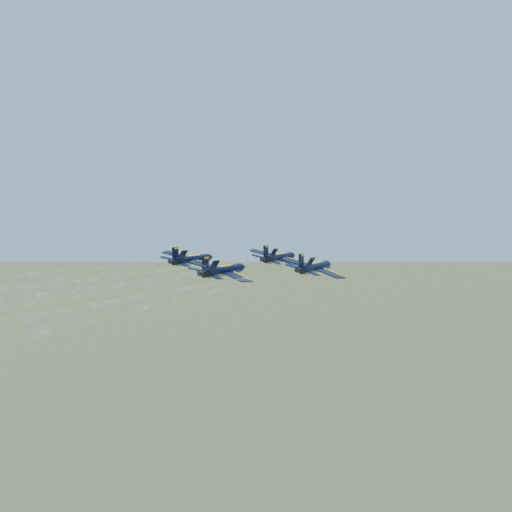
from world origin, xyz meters
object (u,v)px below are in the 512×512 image
(jet_lead, at_px, (279,257))
(jet_left, at_px, (193,259))
(jet_slot, at_px, (224,270))
(jet_right, at_px, (315,267))

(jet_lead, distance_m, jet_left, 16.28)
(jet_left, height_order, jet_slot, same)
(jet_lead, distance_m, jet_slot, 20.78)
(jet_right, distance_m, jet_slot, 15.37)
(jet_lead, bearing_deg, jet_slot, -90.37)
(jet_lead, xyz_separation_m, jet_slot, (-3.15, -20.54, 0.00))
(jet_lead, relative_size, jet_left, 1.00)
(jet_right, bearing_deg, jet_slot, -138.08)
(jet_lead, relative_size, jet_slot, 1.00)
(jet_lead, height_order, jet_slot, same)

